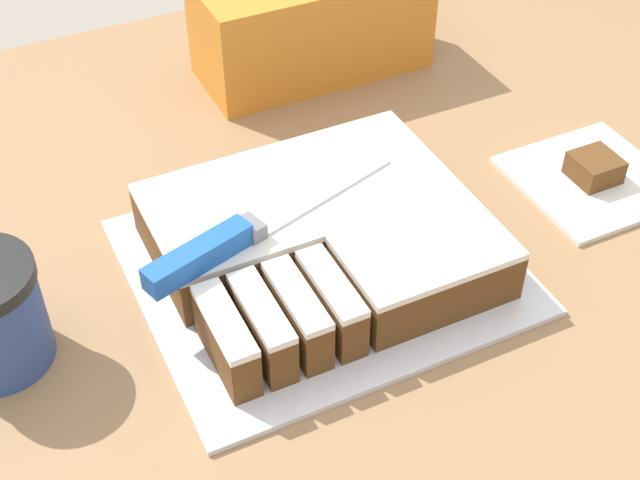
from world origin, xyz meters
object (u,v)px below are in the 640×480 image
at_px(storage_box, 312,23).
at_px(cake, 322,236).
at_px(knife, 227,242).
at_px(brownie, 595,168).
at_px(cake_board, 320,264).

bearing_deg(storage_box, cake, -113.99).
xyz_separation_m(knife, brownie, (0.41, -0.01, -0.05)).
relative_size(knife, storage_box, 0.98).
height_order(cake, brownie, cake).
distance_m(knife, storage_box, 0.41).
height_order(cake_board, knife, knife).
bearing_deg(storage_box, cake_board, -114.39).
height_order(knife, brownie, knife).
relative_size(cake, brownie, 6.23).
bearing_deg(knife, cake, -13.25).
bearing_deg(cake_board, cake, 41.29).
xyz_separation_m(cake, brownie, (0.31, -0.01, -0.01)).
bearing_deg(cake_board, storage_box, 65.61).
bearing_deg(cake, knife, -176.06).
bearing_deg(storage_box, brownie, -63.52).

